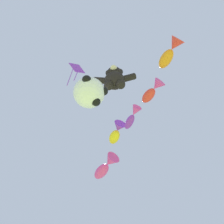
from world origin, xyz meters
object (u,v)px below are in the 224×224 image
(fish_kite_crimson, at_px, (153,90))
(diamond_kite, at_px, (76,70))
(fish_kite_tangerine, at_px, (170,52))
(fish_kite_violet, at_px, (132,117))
(fish_kite_magenta, at_px, (106,166))
(fish_kite_goldfin, at_px, (117,132))
(soccer_ball_kite, at_px, (90,93))
(teddy_bear_kite, at_px, (114,78))

(fish_kite_crimson, relative_size, diamond_kite, 0.55)
(fish_kite_tangerine, distance_m, fish_kite_violet, 4.12)
(fish_kite_magenta, bearing_deg, fish_kite_crimson, -58.28)
(fish_kite_violet, xyz_separation_m, fish_kite_goldfin, (-1.05, 1.45, 0.69))
(fish_kite_goldfin, bearing_deg, fish_kite_violet, -54.09)
(fish_kite_tangerine, bearing_deg, fish_kite_magenta, 121.03)
(fish_kite_tangerine, height_order, fish_kite_goldfin, fish_kite_goldfin)
(fish_kite_tangerine, height_order, fish_kite_magenta, fish_kite_tangerine)
(fish_kite_goldfin, distance_m, diamond_kite, 5.02)
(fish_kite_magenta, bearing_deg, fish_kite_violet, -61.16)
(fish_kite_violet, bearing_deg, fish_kite_crimson, -52.28)
(fish_kite_tangerine, height_order, diamond_kite, fish_kite_tangerine)
(fish_kite_goldfin, bearing_deg, soccer_ball_kite, -95.77)
(diamond_kite, bearing_deg, teddy_bear_kite, -5.91)
(teddy_bear_kite, bearing_deg, soccer_ball_kite, -164.55)
(fish_kite_crimson, xyz_separation_m, fish_kite_magenta, (-3.19, 5.16, 0.01))
(soccer_ball_kite, height_order, fish_kite_violet, fish_kite_violet)
(soccer_ball_kite, xyz_separation_m, fish_kite_violet, (1.56, 3.63, 4.42))
(teddy_bear_kite, height_order, diamond_kite, diamond_kite)
(fish_kite_goldfin, bearing_deg, teddy_bear_kite, -86.36)
(teddy_bear_kite, relative_size, fish_kite_violet, 1.09)
(teddy_bear_kite, height_order, fish_kite_goldfin, fish_kite_goldfin)
(teddy_bear_kite, height_order, soccer_ball_kite, teddy_bear_kite)
(teddy_bear_kite, xyz_separation_m, soccer_ball_kite, (-0.82, -0.23, -1.75))
(fish_kite_violet, height_order, fish_kite_goldfin, fish_kite_goldfin)
(teddy_bear_kite, bearing_deg, diamond_kite, 174.09)
(teddy_bear_kite, distance_m, soccer_ball_kite, 1.95)
(fish_kite_violet, bearing_deg, soccer_ball_kite, -113.31)
(soccer_ball_kite, distance_m, diamond_kite, 4.33)
(soccer_ball_kite, height_order, diamond_kite, diamond_kite)
(teddy_bear_kite, height_order, fish_kite_tangerine, fish_kite_tangerine)
(teddy_bear_kite, xyz_separation_m, fish_kite_goldfin, (-0.31, 4.85, 3.35))
(fish_kite_magenta, distance_m, diamond_kite, 6.84)
(fish_kite_tangerine, xyz_separation_m, diamond_kite, (-4.94, 0.23, -0.76))
(fish_kite_crimson, xyz_separation_m, fish_kite_violet, (-1.21, 1.56, 0.06))
(fish_kite_tangerine, relative_size, fish_kite_crimson, 1.17)
(teddy_bear_kite, distance_m, fish_kite_magenta, 7.57)
(teddy_bear_kite, bearing_deg, fish_kite_tangerine, -0.44)
(fish_kite_goldfin, distance_m, fish_kite_magenta, 2.45)
(fish_kite_violet, xyz_separation_m, diamond_kite, (-2.70, -3.20, -0.27))
(teddy_bear_kite, distance_m, fish_kite_tangerine, 4.35)
(diamond_kite, bearing_deg, fish_kite_goldfin, 70.48)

